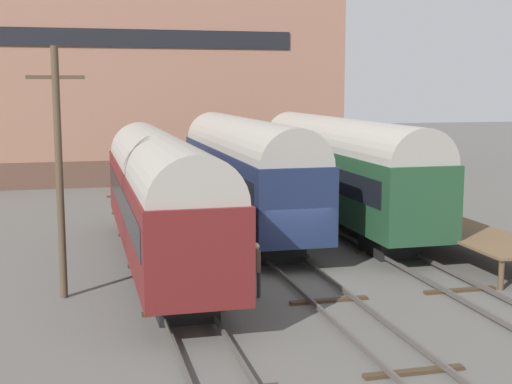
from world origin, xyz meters
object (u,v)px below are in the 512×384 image
Objects in this scene: bench at (416,200)px; utility_pole at (59,170)px; person_worker at (256,264)px; train_car_maroon at (161,192)px; train_car_navy at (245,167)px; train_car_green at (341,166)px.

utility_pole is (-15.88, -6.47, 2.62)m from bench.
bench reaches higher than person_worker.
train_car_navy is at bearing 51.90° from train_car_maroon.
person_worker is 7.05m from utility_pole.
train_car_maroon is at bearing 118.11° from person_worker.
person_worker is at bearing -14.40° from utility_pole.
bench is at bearing -19.48° from train_car_navy.
person_worker is at bearing -140.53° from bench.
utility_pole is (-8.30, -9.15, 1.16)m from train_car_navy.
train_car_green is 1.00× the size of train_car_maroon.
train_car_navy is 4.72m from train_car_green.
bench is 0.17× the size of utility_pole.
train_car_maroon is (-4.70, -5.99, -0.14)m from train_car_navy.
train_car_green is at bearing 141.31° from bench.
person_worker is at bearing -61.89° from train_car_maroon.
train_car_navy is at bearing 78.53° from person_worker.
person_worker is 0.23× the size of utility_pole.
train_car_green is 9.58× the size of person_worker.
train_car_maroon is 5.66m from person_worker.
train_car_green is 12.63× the size of bench.
train_car_maroon is at bearing -128.10° from train_car_navy.
bench is at bearing 39.47° from person_worker.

